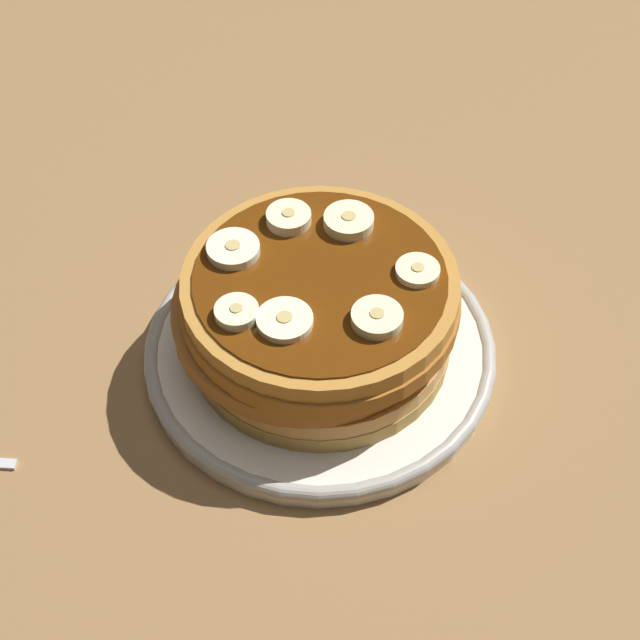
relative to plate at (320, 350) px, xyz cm
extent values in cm
cube|color=olive|center=(0.00, 0.00, -2.42)|extent=(140.00, 140.00, 3.00)
cylinder|color=silver|center=(0.00, 0.00, -0.21)|extent=(23.67, 23.67, 1.42)
torus|color=#A19E96|center=(0.00, 0.00, 0.29)|extent=(23.95, 23.95, 1.00)
cylinder|color=#B18845|center=(0.39, -0.36, 1.16)|extent=(17.49, 17.49, 1.31)
cylinder|color=tan|center=(0.20, -0.12, 2.47)|extent=(17.38, 17.38, 1.31)
cylinder|color=#9D6028|center=(-0.54, 0.60, 3.78)|extent=(17.88, 17.88, 1.31)
cylinder|color=#9F5F21|center=(0.32, -0.17, 5.09)|extent=(18.06, 18.06, 1.31)
cylinder|color=#B87C32|center=(-0.03, -0.05, 6.40)|extent=(17.68, 17.68, 1.31)
cylinder|color=#592B0A|center=(0.00, 0.00, 7.14)|extent=(16.11, 16.11, 0.16)
cylinder|color=#F1EAB9|center=(1.03, 5.33, 7.53)|extent=(2.99, 2.99, 0.93)
cylinder|color=tan|center=(1.03, 5.33, 8.03)|extent=(0.84, 0.84, 0.08)
cylinder|color=#EBE8C6|center=(-3.47, 4.84, 7.44)|extent=(3.44, 3.44, 0.77)
cylinder|color=tan|center=(-3.47, 4.84, 7.87)|extent=(0.96, 0.96, 0.08)
cylinder|color=#F4EFB4|center=(4.16, 2.90, 7.53)|extent=(3.32, 3.32, 0.94)
cylinder|color=tan|center=(4.16, 2.90, 8.04)|extent=(0.93, 0.93, 0.08)
cylinder|color=#EBF1BE|center=(-5.99, 0.16, 7.46)|extent=(2.72, 2.72, 0.81)
cylinder|color=tan|center=(-5.99, 0.16, 7.91)|extent=(0.76, 0.76, 0.08)
cylinder|color=#F0F2B5|center=(0.80, -5.00, 7.49)|extent=(3.15, 3.15, 0.87)
cylinder|color=tan|center=(0.80, -5.00, 7.97)|extent=(0.88, 0.88, 0.08)
cylinder|color=#FEF3C2|center=(-3.88, -2.06, 7.38)|extent=(3.45, 3.45, 0.65)
cylinder|color=tan|center=(-3.88, -2.06, 7.75)|extent=(0.96, 0.96, 0.08)
cylinder|color=#FEEAB3|center=(5.29, -3.10, 7.37)|extent=(2.82, 2.82, 0.63)
cylinder|color=tan|center=(5.29, -3.10, 7.73)|extent=(0.79, 0.79, 0.08)
camera|label=1|loc=(-22.27, -33.97, 49.47)|focal=52.51mm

